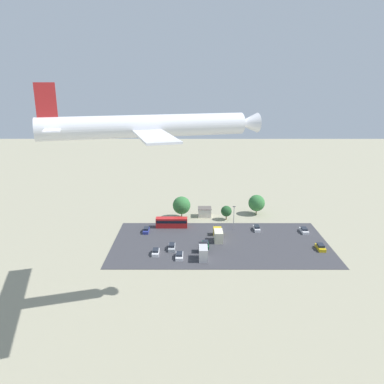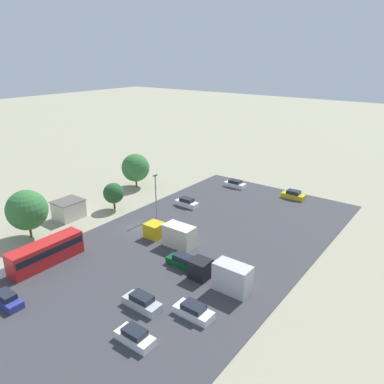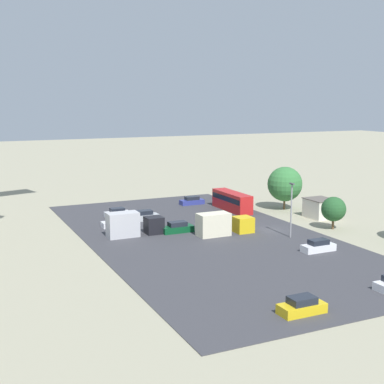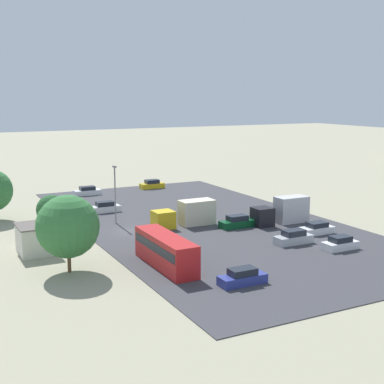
% 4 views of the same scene
% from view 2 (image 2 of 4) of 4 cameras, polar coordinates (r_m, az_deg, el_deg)
% --- Properties ---
extents(ground_plane, '(400.00, 400.00, 0.00)m').
position_cam_2_polar(ground_plane, '(62.04, -8.44, -5.52)').
color(ground_plane, gray).
extents(parking_lot_surface, '(63.44, 32.51, 0.08)m').
position_cam_2_polar(parking_lot_surface, '(55.61, -0.48, -8.47)').
color(parking_lot_surface, '#38383D').
rests_on(parking_lot_surface, ground).
extents(shed_building, '(4.73, 4.14, 3.20)m').
position_cam_2_polar(shed_building, '(68.04, -18.28, -2.51)').
color(shed_building, silver).
rests_on(shed_building, ground).
extents(bus, '(10.24, 2.60, 3.23)m').
position_cam_2_polar(bus, '(54.49, -21.34, -8.52)').
color(bus, red).
rests_on(bus, ground).
extents(parked_car_0, '(1.83, 4.64, 1.64)m').
position_cam_2_polar(parked_car_0, '(43.91, -7.62, -16.31)').
color(parked_car_0, '#ADB2B7').
rests_on(parked_car_0, ground).
extents(parked_car_1, '(1.73, 4.53, 1.51)m').
position_cam_2_polar(parked_car_1, '(48.83, -26.41, -14.43)').
color(parked_car_1, navy).
rests_on(parked_car_1, ground).
extents(parked_car_2, '(1.85, 4.75, 1.61)m').
position_cam_2_polar(parked_car_2, '(50.83, -1.34, -10.54)').
color(parked_car_2, '#0C4723').
rests_on(parked_car_2, ground).
extents(parked_car_3, '(1.84, 4.15, 1.52)m').
position_cam_2_polar(parked_car_3, '(39.83, -8.70, -20.95)').
color(parked_car_3, silver).
rests_on(parked_car_3, ground).
extents(parked_car_4, '(1.95, 4.43, 1.61)m').
position_cam_2_polar(parked_car_4, '(76.09, 15.19, -0.44)').
color(parked_car_4, gold).
rests_on(parked_car_4, ground).
extents(parked_car_5, '(1.72, 4.52, 1.57)m').
position_cam_2_polar(parked_car_5, '(69.72, -0.81, -1.64)').
color(parked_car_5, silver).
rests_on(parked_car_5, ground).
extents(parked_car_6, '(1.97, 4.42, 1.46)m').
position_cam_2_polar(parked_car_6, '(42.48, 0.23, -17.67)').
color(parked_car_6, silver).
rests_on(parked_car_6, ground).
extents(parked_car_7, '(1.93, 4.60, 1.49)m').
position_cam_2_polar(parked_car_7, '(80.34, 6.58, 1.23)').
color(parked_car_7, silver).
rests_on(parked_car_7, ground).
extents(parked_truck_0, '(2.34, 8.22, 3.54)m').
position_cam_2_polar(parked_truck_0, '(46.43, 4.72, -12.52)').
color(parked_truck_0, black).
rests_on(parked_truck_0, ground).
extents(parked_truck_1, '(2.53, 8.55, 3.28)m').
position_cam_2_polar(parked_truck_1, '(56.09, -3.07, -6.45)').
color(parked_truck_1, gold).
rests_on(parked_truck_1, ground).
extents(tree_near_shed, '(3.74, 3.74, 4.99)m').
position_cam_2_polar(tree_near_shed, '(69.14, -11.87, -0.18)').
color(tree_near_shed, brown).
rests_on(tree_near_shed, ground).
extents(tree_apron_mid, '(5.89, 5.89, 7.15)m').
position_cam_2_polar(tree_apron_mid, '(80.01, -8.60, 3.69)').
color(tree_apron_mid, brown).
rests_on(tree_apron_mid, ground).
extents(tree_apron_far, '(6.18, 6.18, 7.70)m').
position_cam_2_polar(tree_apron_far, '(61.93, -23.85, -2.52)').
color(tree_apron_far, brown).
rests_on(tree_apron_far, ground).
extents(light_pole_lot_centre, '(0.90, 0.28, 7.82)m').
position_cam_2_polar(light_pole_lot_centre, '(63.67, -5.53, -0.37)').
color(light_pole_lot_centre, gray).
rests_on(light_pole_lot_centre, ground).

